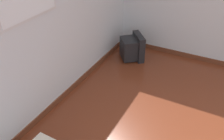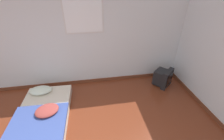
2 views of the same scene
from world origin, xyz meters
The scene contains 2 objects.
wall_back centered at (0.00, 2.73, 1.29)m, with size 8.21×0.08×2.60m.
crt_tv centered at (2.35, 2.23, 0.24)m, with size 0.58×0.58×0.50m.
Camera 1 is at (-1.65, 0.59, 2.53)m, focal length 40.00 mm.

